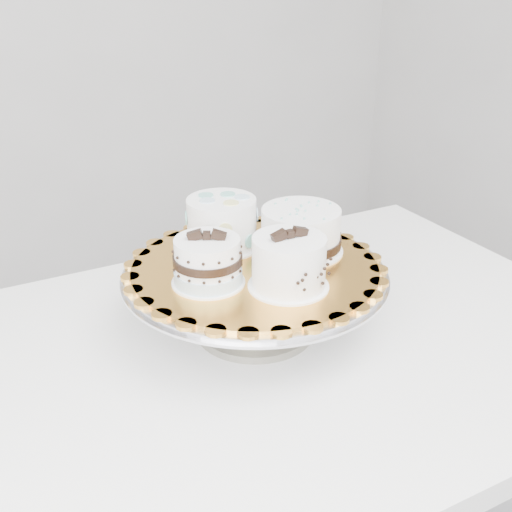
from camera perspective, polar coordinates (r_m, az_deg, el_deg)
table at (r=1.04m, az=0.73°, el=-11.87°), size 1.21×0.89×0.75m
cake_stand at (r=0.98m, az=-0.09°, el=-2.94°), size 0.40×0.40×0.11m
cake_board at (r=0.96m, az=-0.09°, el=-1.01°), size 0.48×0.48×0.01m
cake_swirl at (r=0.89m, az=2.94°, el=-0.71°), size 0.12×0.12×0.09m
cake_banded at (r=0.90m, az=-4.31°, el=-0.63°), size 0.13×0.13×0.08m
cake_dots at (r=1.01m, az=-3.06°, el=2.99°), size 0.13×0.13×0.08m
cake_ribbon at (r=1.00m, az=4.05°, el=2.17°), size 0.15×0.14×0.07m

